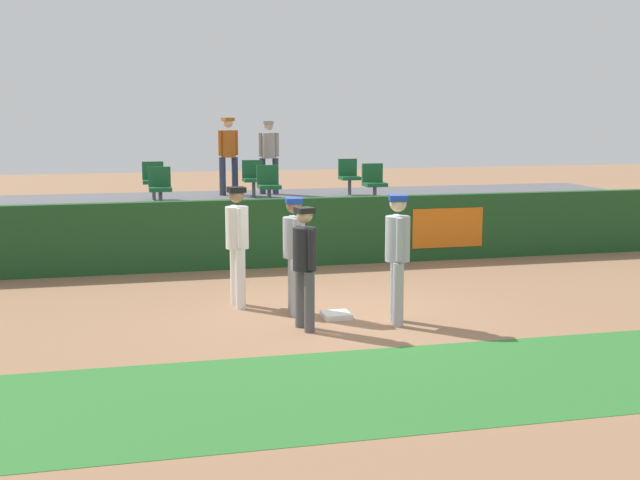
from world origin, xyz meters
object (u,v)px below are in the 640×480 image
object	(u,v)px
seat_back_left	(153,178)
seat_front_center	(269,183)
player_umpire	(305,259)
seat_front_right	(374,181)
seat_front_left	(160,185)
seat_back_center	(253,176)
player_fielder_home	(237,238)
player_runner_visitor	(294,247)
spectator_hooded	(228,150)
spectator_capped	(269,152)
first_base	(336,315)
seat_back_right	(349,175)
player_coach_visitor	(397,250)

from	to	relation	value
seat_back_left	seat_front_center	bearing A→B (deg)	-38.28
player_umpire	seat_front_right	world-z (taller)	seat_front_right
seat_front_left	seat_front_right	bearing A→B (deg)	0.00
seat_front_right	seat_front_left	bearing A→B (deg)	-180.00
seat_front_left	seat_front_center	bearing A→B (deg)	0.00
seat_front_center	seat_back_center	size ratio (longest dim) A/B	1.00
player_fielder_home	player_runner_visitor	size ratio (longest dim) A/B	1.07
spectator_hooded	spectator_capped	world-z (taller)	spectator_hooded
spectator_hooded	seat_back_left	bearing A→B (deg)	-0.17
first_base	seat_back_left	size ratio (longest dim) A/B	0.48
first_base	seat_back_left	world-z (taller)	seat_back_left
seat_back_right	seat_front_right	bearing A→B (deg)	-88.32
spectator_hooded	spectator_capped	xyz separation A→B (m)	(0.97, 0.03, -0.05)
first_base	seat_front_center	bearing A→B (deg)	89.83
player_runner_visitor	spectator_capped	world-z (taller)	spectator_capped
player_coach_visitor	player_umpire	world-z (taller)	player_coach_visitor
player_fielder_home	player_umpire	xyz separation A→B (m)	(0.70, -1.59, -0.08)
player_runner_visitor	seat_front_right	distance (m)	5.97
seat_back_left	player_coach_visitor	bearing A→B (deg)	-69.13
player_runner_visitor	seat_back_left	world-z (taller)	seat_back_left
spectator_capped	seat_front_left	bearing A→B (deg)	53.77
spectator_capped	player_fielder_home	bearing A→B (deg)	87.46
player_fielder_home	seat_front_left	xyz separation A→B (m)	(-0.92, 4.54, 0.43)
first_base	spectator_hooded	distance (m)	8.27
seat_front_center	first_base	bearing A→B (deg)	-90.17
first_base	seat_front_right	xyz separation A→B (m)	(2.31, 5.60, 1.46)
seat_front_center	seat_front_left	world-z (taller)	same
seat_front_left	spectator_capped	xyz separation A→B (m)	(2.67, 2.42, 0.53)
spectator_hooded	seat_front_left	bearing A→B (deg)	35.63
seat_back_left	spectator_capped	distance (m)	2.85
seat_back_right	seat_back_left	world-z (taller)	same
seat_front_center	seat_back_right	distance (m)	2.88
player_fielder_home	player_coach_visitor	distance (m)	2.57
seat_front_right	seat_back_center	size ratio (longest dim) A/B	1.00
seat_front_center	seat_back_center	distance (m)	1.80
player_fielder_home	spectator_hooded	size ratio (longest dim) A/B	1.03
seat_front_left	spectator_hooded	size ratio (longest dim) A/B	0.47
player_fielder_home	seat_front_center	world-z (taller)	seat_front_center
player_coach_visitor	seat_front_center	bearing A→B (deg)	-160.63
player_fielder_home	seat_back_right	size ratio (longest dim) A/B	2.20
player_coach_visitor	seat_back_center	size ratio (longest dim) A/B	2.18
seat_back_center	seat_back_left	bearing A→B (deg)	180.00
first_base	player_coach_visitor	distance (m)	1.37
player_runner_visitor	spectator_hooded	bearing A→B (deg)	-176.29
player_coach_visitor	player_umpire	bearing A→B (deg)	-76.88
seat_back_right	spectator_hooded	size ratio (longest dim) A/B	0.47
first_base	player_fielder_home	size ratio (longest dim) A/B	0.22
first_base	player_runner_visitor	xyz separation A→B (m)	(-0.54, 0.39, 0.96)
player_runner_visitor	player_umpire	xyz separation A→B (m)	(-0.04, -0.91, -0.02)
player_fielder_home	spectator_capped	bearing A→B (deg)	159.68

